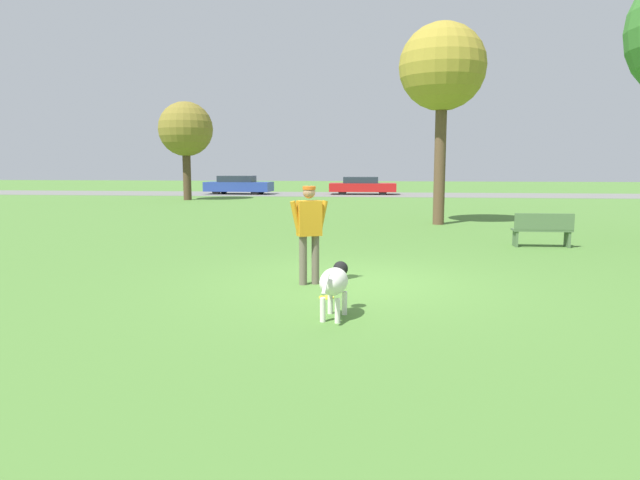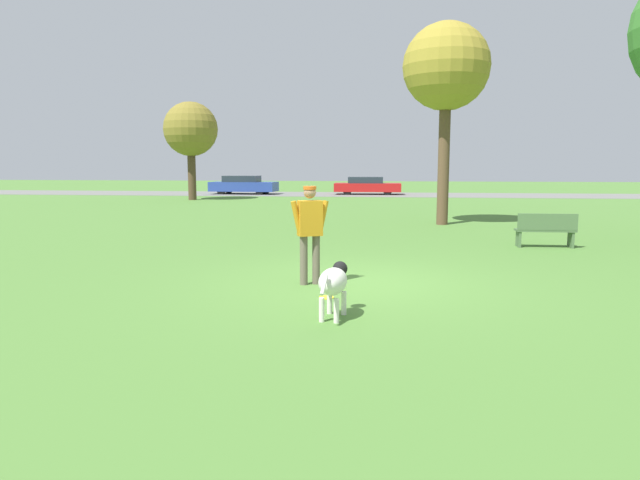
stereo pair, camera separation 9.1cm
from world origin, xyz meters
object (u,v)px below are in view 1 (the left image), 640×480
at_px(dog, 335,282).
at_px(tree_mid_center, 442,69).
at_px(person, 309,227).
at_px(parked_car_blue, 238,185).
at_px(tree_far_left, 186,130).
at_px(parked_car_red, 362,186).
at_px(frisbee, 326,297).
at_px(park_bench, 543,229).

bearing_deg(dog, tree_mid_center, -3.42).
height_order(person, parked_car_blue, person).
height_order(tree_far_left, parked_car_red, tree_far_left).
relative_size(frisbee, park_bench, 0.16).
xyz_separation_m(parked_car_red, park_bench, (5.35, -24.28, -0.14)).
xyz_separation_m(frisbee, parked_car_red, (-0.64, 30.21, 0.58)).
xyz_separation_m(tree_far_left, park_bench, (15.05, -17.20, -3.50)).
bearing_deg(frisbee, person, 112.02).
height_order(tree_mid_center, tree_far_left, tree_mid_center).
xyz_separation_m(frisbee, park_bench, (4.71, 5.93, 0.44)).
bearing_deg(tree_mid_center, dog, -101.43).
bearing_deg(parked_car_red, dog, -89.91).
relative_size(dog, frisbee, 4.79).
relative_size(dog, parked_car_blue, 0.24).
relative_size(tree_mid_center, parked_car_red, 1.47).
bearing_deg(tree_far_left, parked_car_red, 36.14).
relative_size(tree_far_left, parked_car_red, 1.23).
bearing_deg(parked_car_blue, frisbee, -70.30).
height_order(tree_mid_center, park_bench, tree_mid_center).
xyz_separation_m(tree_mid_center, park_bench, (2.03, -5.19, -4.66)).
bearing_deg(park_bench, parked_car_red, -78.16).
bearing_deg(dog, parked_car_blue, 24.78).
bearing_deg(frisbee, park_bench, 51.51).
xyz_separation_m(person, tree_far_left, (-9.94, 22.17, 2.97)).
relative_size(parked_car_blue, park_bench, 3.25).
height_order(frisbee, parked_car_blue, parked_car_blue).
bearing_deg(tree_far_left, tree_mid_center, -42.70).
height_order(tree_far_left, parked_car_blue, tree_far_left).
relative_size(person, frisbee, 7.20).
bearing_deg(parked_car_blue, person, -70.48).
distance_m(dog, parked_car_blue, 32.13).
distance_m(person, dog, 2.20).
bearing_deg(dog, frisbee, 19.34).
distance_m(tree_far_left, parked_car_blue, 7.45).
height_order(person, dog, person).
relative_size(frisbee, tree_far_left, 0.04).
distance_m(tree_mid_center, parked_car_red, 19.90).
relative_size(frisbee, tree_mid_center, 0.03).
bearing_deg(parked_car_blue, park_bench, -57.17).
distance_m(person, tree_mid_center, 11.39).
bearing_deg(tree_mid_center, parked_car_blue, 122.31).
relative_size(parked_car_blue, parked_car_red, 1.02).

